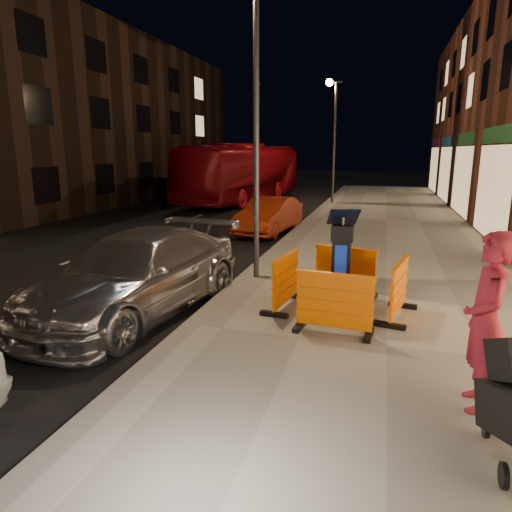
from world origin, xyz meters
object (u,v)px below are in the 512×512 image
(barrier_kerbside, at_px, (285,281))
(car_silver, at_px, (140,312))
(parking_kiosk, at_px, (341,264))
(barrier_back, at_px, (345,271))
(barrier_bldgside, at_px, (399,290))
(barrier_front, at_px, (334,303))
(bus_doubledecker, at_px, (244,201))
(car_red, at_px, (269,233))
(man, at_px, (486,322))

(barrier_kerbside, height_order, car_silver, barrier_kerbside)
(car_silver, bearing_deg, parking_kiosk, 17.16)
(barrier_back, distance_m, barrier_bldgside, 1.34)
(barrier_front, relative_size, barrier_bldgside, 1.00)
(barrier_kerbside, xyz_separation_m, bus_doubledecker, (-6.03, 17.20, -0.62))
(car_red, bearing_deg, bus_doubledecker, 118.66)
(barrier_front, height_order, barrier_bldgside, same)
(barrier_kerbside, distance_m, man, 3.75)
(barrier_kerbside, height_order, man, man)
(barrier_front, xyz_separation_m, car_red, (-3.18, 8.80, -0.62))
(barrier_kerbside, relative_size, bus_doubledecker, 0.11)
(barrier_front, height_order, bus_doubledecker, bus_doubledecker)
(parking_kiosk, relative_size, car_red, 0.44)
(parking_kiosk, bearing_deg, barrier_front, -79.80)
(parking_kiosk, xyz_separation_m, barrier_back, (0.00, 0.95, -0.37))
(parking_kiosk, bearing_deg, car_silver, -160.56)
(barrier_back, height_order, man, man)
(man, bearing_deg, car_silver, -111.01)
(parking_kiosk, height_order, barrier_front, parking_kiosk)
(barrier_front, distance_m, barrier_bldgside, 1.34)
(barrier_bldgside, relative_size, car_silver, 0.24)
(parking_kiosk, relative_size, man, 0.87)
(barrier_back, distance_m, bus_doubledecker, 17.70)
(barrier_kerbside, relative_size, car_silver, 0.24)
(barrier_bldgside, bearing_deg, man, -151.28)
(barrier_bldgside, xyz_separation_m, car_red, (-4.13, 7.85, -0.62))
(barrier_bldgside, relative_size, car_red, 0.32)
(parking_kiosk, height_order, man, man)
(barrier_bldgside, height_order, bus_doubledecker, bus_doubledecker)
(bus_doubledecker, xyz_separation_m, man, (8.70, -19.79, 1.11))
(barrier_back, bearing_deg, parking_kiosk, -76.80)
(parking_kiosk, relative_size, bus_doubledecker, 0.15)
(barrier_kerbside, bearing_deg, car_silver, 110.77)
(barrier_back, relative_size, barrier_kerbside, 1.00)
(barrier_bldgside, height_order, car_silver, barrier_bldgside)
(barrier_kerbside, bearing_deg, man, -125.95)
(parking_kiosk, xyz_separation_m, barrier_kerbside, (-0.95, 0.00, -0.37))
(parking_kiosk, bearing_deg, man, -46.24)
(barrier_front, xyz_separation_m, barrier_kerbside, (-0.95, 0.95, 0.00))
(man, bearing_deg, barrier_back, -154.01)
(parking_kiosk, relative_size, car_silver, 0.34)
(car_red, xyz_separation_m, man, (4.90, -10.44, 1.11))
(bus_doubledecker, relative_size, man, 5.92)
(barrier_back, relative_size, barrier_bldgside, 1.00)
(car_silver, bearing_deg, bus_doubledecker, 108.96)
(barrier_back, relative_size, car_red, 0.32)
(barrier_bldgside, distance_m, car_silver, 4.54)
(parking_kiosk, xyz_separation_m, man, (1.72, -2.59, 0.12))
(barrier_back, xyz_separation_m, barrier_kerbside, (-0.95, -0.95, 0.00))
(parking_kiosk, xyz_separation_m, bus_doubledecker, (-6.98, 17.20, -0.99))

